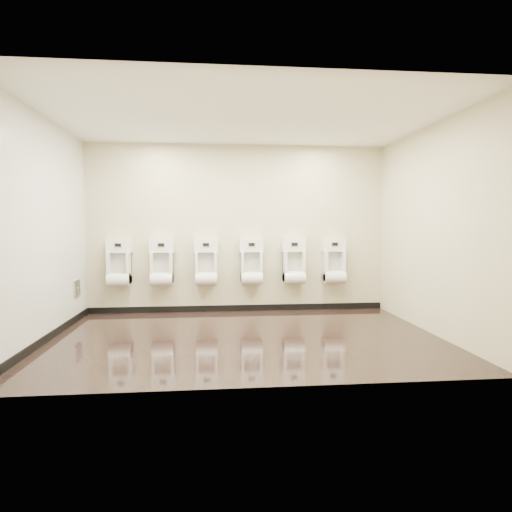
{
  "coord_description": "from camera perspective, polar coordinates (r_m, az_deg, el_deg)",
  "views": [
    {
      "loc": [
        -0.41,
        -5.46,
        1.44
      ],
      "look_at": [
        0.18,
        0.55,
        1.02
      ],
      "focal_mm": 30.0,
      "sensor_mm": 36.0,
      "label": 1
    }
  ],
  "objects": [
    {
      "name": "ground",
      "position": [
        5.66,
        -1.32,
        -10.75
      ],
      "size": [
        5.0,
        3.5,
        0.0
      ],
      "primitive_type": "cube",
      "color": "black",
      "rests_on": "ground"
    },
    {
      "name": "ceiling",
      "position": [
        5.64,
        -1.37,
        17.95
      ],
      "size": [
        5.0,
        3.5,
        0.0
      ],
      "primitive_type": "cube",
      "color": "white"
    },
    {
      "name": "back_wall",
      "position": [
        7.22,
        -2.39,
        3.67
      ],
      "size": [
        5.0,
        0.02,
        2.8
      ],
      "primitive_type": "cube",
      "color": "beige",
      "rests_on": "ground"
    },
    {
      "name": "front_wall",
      "position": [
        3.73,
        0.67,
        3.37
      ],
      "size": [
        5.0,
        0.02,
        2.8
      ],
      "primitive_type": "cube",
      "color": "beige",
      "rests_on": "ground"
    },
    {
      "name": "left_wall",
      "position": [
        5.84,
        -26.64,
        3.17
      ],
      "size": [
        0.02,
        3.5,
        2.8
      ],
      "primitive_type": "cube",
      "color": "beige",
      "rests_on": "ground"
    },
    {
      "name": "right_wall",
      "position": [
        6.18,
        22.46,
        3.32
      ],
      "size": [
        0.02,
        3.5,
        2.8
      ],
      "primitive_type": "cube",
      "color": "beige",
      "rests_on": "ground"
    },
    {
      "name": "tile_overlay_left",
      "position": [
        5.84,
        -26.6,
        3.18
      ],
      "size": [
        0.01,
        3.5,
        2.8
      ],
      "primitive_type": "cube",
      "color": "silver",
      "rests_on": "ground"
    },
    {
      "name": "skirting_back",
      "position": [
        7.34,
        -2.36,
        -6.93
      ],
      "size": [
        5.0,
        0.02,
        0.1
      ],
      "primitive_type": "cube",
      "color": "black",
      "rests_on": "ground"
    },
    {
      "name": "skirting_left",
      "position": [
        6.0,
        -26.12,
        -9.81
      ],
      "size": [
        0.02,
        3.5,
        0.1
      ],
      "primitive_type": "cube",
      "color": "black",
      "rests_on": "ground"
    },
    {
      "name": "access_panel",
      "position": [
        7.04,
        -22.77,
        -4.0
      ],
      "size": [
        0.04,
        0.25,
        0.25
      ],
      "color": "#9E9EA3",
      "rests_on": "left_wall"
    },
    {
      "name": "urinal_0",
      "position": [
        7.27,
        -17.79,
        -1.28
      ],
      "size": [
        0.4,
        0.3,
        0.75
      ],
      "color": "silver",
      "rests_on": "back_wall"
    },
    {
      "name": "urinal_1",
      "position": [
        7.15,
        -12.44,
        -1.27
      ],
      "size": [
        0.4,
        0.3,
        0.75
      ],
      "color": "silver",
      "rests_on": "back_wall"
    },
    {
      "name": "urinal_2",
      "position": [
        7.1,
        -6.66,
        -1.24
      ],
      "size": [
        0.4,
        0.3,
        0.75
      ],
      "color": "silver",
      "rests_on": "back_wall"
    },
    {
      "name": "urinal_3",
      "position": [
        7.13,
        -0.62,
        -1.19
      ],
      "size": [
        0.4,
        0.3,
        0.75
      ],
      "color": "silver",
      "rests_on": "back_wall"
    },
    {
      "name": "urinal_4",
      "position": [
        7.23,
        5.07,
        -1.14
      ],
      "size": [
        0.4,
        0.3,
        0.75
      ],
      "color": "silver",
      "rests_on": "back_wall"
    },
    {
      "name": "urinal_5",
      "position": [
        7.39,
        10.33,
        -1.07
      ],
      "size": [
        0.4,
        0.3,
        0.75
      ],
      "color": "silver",
      "rests_on": "back_wall"
    }
  ]
}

